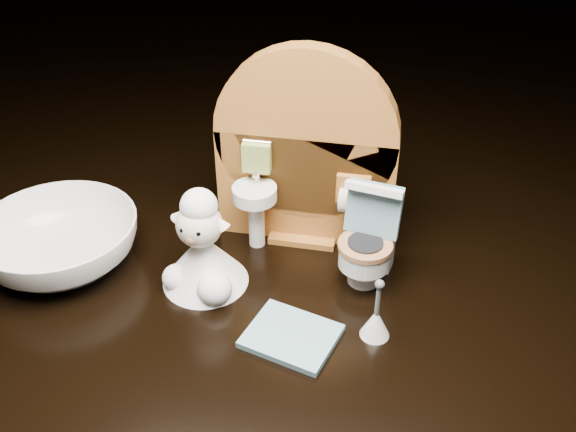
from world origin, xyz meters
name	(u,v)px	position (x,y,z in m)	size (l,w,h in m)	color
backdrop_panel	(304,161)	(0.00, 0.06, 0.07)	(0.13, 0.05, 0.15)	#A66226
toy_toilet	(369,245)	(0.05, 0.03, 0.03)	(0.04, 0.05, 0.07)	white
bath_mat	(291,336)	(0.01, -0.05, 0.00)	(0.05, 0.04, 0.00)	#688E9C
toilet_brush	(376,321)	(0.06, -0.03, 0.01)	(0.02, 0.02, 0.04)	white
plush_lamb	(202,253)	(-0.06, 0.00, 0.03)	(0.06, 0.06, 0.08)	white
ceramic_bowl	(60,242)	(-0.17, 0.00, 0.02)	(0.11, 0.11, 0.04)	white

